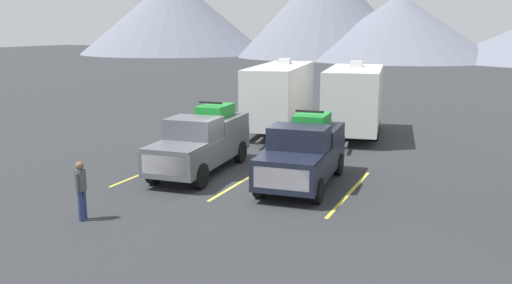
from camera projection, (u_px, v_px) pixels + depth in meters
ground_plane at (240, 182)px, 19.20m from camera, size 240.00×240.00×0.00m
pickup_truck_a at (202, 140)px, 20.52m from camera, size 2.46×5.84×2.57m
pickup_truck_b at (304, 152)px, 18.81m from camera, size 2.55×5.39×2.50m
lot_stripe_a at (155, 168)px, 21.08m from camera, size 0.12×5.50×0.01m
lot_stripe_b at (245, 180)px, 19.54m from camera, size 0.12×5.50×0.01m
lot_stripe_c at (350, 192)px, 18.01m from camera, size 0.12×5.50×0.01m
camper_trailer_a at (280, 93)px, 28.63m from camera, size 3.63×9.16×3.75m
camper_trailer_b at (354, 98)px, 26.97m from camera, size 3.60×7.77×3.73m
person_a at (81, 187)px, 15.23m from camera, size 0.24×0.38×1.72m
mountain_ridge at (408, 16)px, 93.83m from camera, size 145.59×42.76×17.73m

